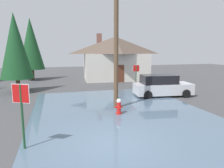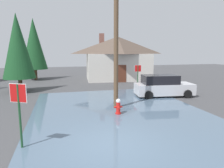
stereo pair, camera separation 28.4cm
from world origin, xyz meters
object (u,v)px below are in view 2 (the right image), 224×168
(stop_sign_near, at_px, (19,103))
(stop_sign_far, at_px, (138,72))
(fire_hydrant, at_px, (118,107))
(pine_tree_far_center, at_px, (34,44))
(parked_car, at_px, (163,86))
(pine_tree_tall_left, at_px, (18,46))
(utility_pole, at_px, (116,28))
(house, at_px, (118,57))

(stop_sign_near, xyz_separation_m, stop_sign_far, (8.70, 10.34, -0.15))
(fire_hydrant, xyz_separation_m, pine_tree_far_center, (-6.03, 16.10, 3.96))
(parked_car, xyz_separation_m, pine_tree_tall_left, (-11.30, 4.80, 3.17))
(fire_hydrant, bearing_deg, parked_car, 37.34)
(stop_sign_far, distance_m, pine_tree_far_center, 13.69)
(pine_tree_far_center, bearing_deg, parked_car, -49.12)
(utility_pole, xyz_separation_m, pine_tree_far_center, (-6.24, 14.86, -0.50))
(utility_pole, height_order, parked_car, utility_pole)
(stop_sign_far, bearing_deg, stop_sign_near, -130.07)
(stop_sign_far, xyz_separation_m, pine_tree_tall_left, (-10.63, 1.10, 2.39))
(stop_sign_near, height_order, pine_tree_far_center, pine_tree_far_center)
(stop_sign_near, xyz_separation_m, pine_tree_tall_left, (-1.93, 11.44, 2.25))
(stop_sign_near, distance_m, fire_hydrant, 5.65)
(stop_sign_near, relative_size, stop_sign_far, 1.08)
(utility_pole, xyz_separation_m, parked_car, (4.55, 2.39, -4.10))
(fire_hydrant, bearing_deg, pine_tree_far_center, 110.54)
(parked_car, bearing_deg, house, 94.24)
(fire_hydrant, relative_size, pine_tree_tall_left, 0.14)
(pine_tree_tall_left, bearing_deg, stop_sign_far, -5.91)
(fire_hydrant, xyz_separation_m, utility_pole, (0.21, 1.25, 4.46))
(pine_tree_tall_left, bearing_deg, house, 27.58)
(utility_pole, relative_size, pine_tree_tall_left, 1.40)
(stop_sign_near, bearing_deg, parked_car, 35.34)
(stop_sign_far, height_order, pine_tree_tall_left, pine_tree_tall_left)
(stop_sign_far, relative_size, pine_tree_tall_left, 0.33)
(fire_hydrant, bearing_deg, utility_pole, 80.49)
(stop_sign_near, distance_m, pine_tree_far_center, 19.35)
(stop_sign_far, relative_size, parked_car, 0.48)
(parked_car, bearing_deg, pine_tree_far_center, 130.88)
(utility_pole, distance_m, parked_car, 6.58)
(fire_hydrant, xyz_separation_m, parked_car, (4.76, 3.63, 0.36))
(stop_sign_near, xyz_separation_m, pine_tree_far_center, (-1.43, 19.11, 2.68))
(parked_car, height_order, pine_tree_far_center, pine_tree_far_center)
(house, bearing_deg, fire_hydrant, -106.00)
(house, distance_m, pine_tree_far_center, 10.39)
(parked_car, distance_m, pine_tree_tall_left, 12.68)
(house, relative_size, pine_tree_far_center, 1.16)
(house, distance_m, pine_tree_tall_left, 11.94)
(stop_sign_near, distance_m, parked_car, 11.51)
(utility_pole, relative_size, stop_sign_far, 4.19)
(pine_tree_far_center, bearing_deg, stop_sign_near, -85.72)
(pine_tree_tall_left, xyz_separation_m, pine_tree_far_center, (0.50, 7.67, 0.43))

